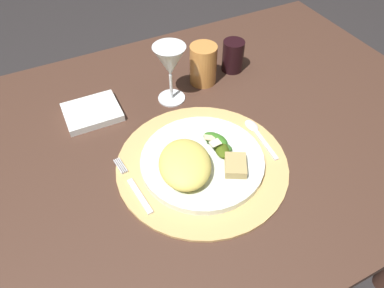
{
  "coord_description": "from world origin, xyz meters",
  "views": [
    {
      "loc": [
        -0.2,
        -0.55,
        1.33
      ],
      "look_at": [
        0.05,
        -0.05,
        0.73
      ],
      "focal_mm": 33.92,
      "sensor_mm": 36.0,
      "label": 1
    }
  ],
  "objects_px": {
    "dinner_plate": "(202,161)",
    "napkin": "(92,112)",
    "fork": "(134,187)",
    "spoon": "(256,132)",
    "wine_glass": "(170,63)",
    "amber_tumbler": "(203,64)",
    "dark_tumbler": "(233,56)",
    "dining_table": "(167,179)"
  },
  "relations": [
    {
      "from": "dinner_plate",
      "to": "napkin",
      "type": "height_order",
      "value": "dinner_plate"
    },
    {
      "from": "dinner_plate",
      "to": "fork",
      "type": "distance_m",
      "value": 0.16
    },
    {
      "from": "dinner_plate",
      "to": "spoon",
      "type": "distance_m",
      "value": 0.16
    },
    {
      "from": "spoon",
      "to": "napkin",
      "type": "xyz_separation_m",
      "value": [
        -0.33,
        0.24,
        0.0
      ]
    },
    {
      "from": "spoon",
      "to": "wine_glass",
      "type": "xyz_separation_m",
      "value": [
        -0.12,
        0.21,
        0.1
      ]
    },
    {
      "from": "dinner_plate",
      "to": "wine_glass",
      "type": "bearing_deg",
      "value": 81.73
    },
    {
      "from": "fork",
      "to": "amber_tumbler",
      "type": "xyz_separation_m",
      "value": [
        0.3,
        0.27,
        0.05
      ]
    },
    {
      "from": "fork",
      "to": "napkin",
      "type": "distance_m",
      "value": 0.27
    },
    {
      "from": "napkin",
      "to": "dark_tumbler",
      "type": "distance_m",
      "value": 0.42
    },
    {
      "from": "dining_table",
      "to": "amber_tumbler",
      "type": "relative_size",
      "value": 13.61
    },
    {
      "from": "dinner_plate",
      "to": "fork",
      "type": "xyz_separation_m",
      "value": [
        -0.16,
        0.0,
        -0.01
      ]
    },
    {
      "from": "amber_tumbler",
      "to": "dinner_plate",
      "type": "bearing_deg",
      "value": -118.06
    },
    {
      "from": "spoon",
      "to": "napkin",
      "type": "relative_size",
      "value": 1.03
    },
    {
      "from": "fork",
      "to": "dark_tumbler",
      "type": "relative_size",
      "value": 1.85
    },
    {
      "from": "dining_table",
      "to": "wine_glass",
      "type": "distance_m",
      "value": 0.29
    },
    {
      "from": "spoon",
      "to": "wine_glass",
      "type": "relative_size",
      "value": 0.89
    },
    {
      "from": "amber_tumbler",
      "to": "dark_tumbler",
      "type": "bearing_deg",
      "value": 7.31
    },
    {
      "from": "dinner_plate",
      "to": "dark_tumbler",
      "type": "distance_m",
      "value": 0.38
    },
    {
      "from": "dinner_plate",
      "to": "dining_table",
      "type": "bearing_deg",
      "value": 116.34
    },
    {
      "from": "fork",
      "to": "amber_tumbler",
      "type": "relative_size",
      "value": 1.51
    },
    {
      "from": "spoon",
      "to": "amber_tumbler",
      "type": "bearing_deg",
      "value": 93.55
    },
    {
      "from": "dining_table",
      "to": "fork",
      "type": "bearing_deg",
      "value": -138.69
    },
    {
      "from": "napkin",
      "to": "fork",
      "type": "bearing_deg",
      "value": -87.31
    },
    {
      "from": "napkin",
      "to": "amber_tumbler",
      "type": "height_order",
      "value": "amber_tumbler"
    },
    {
      "from": "spoon",
      "to": "dark_tumbler",
      "type": "distance_m",
      "value": 0.27
    },
    {
      "from": "spoon",
      "to": "dinner_plate",
      "type": "bearing_deg",
      "value": -170.53
    },
    {
      "from": "napkin",
      "to": "wine_glass",
      "type": "height_order",
      "value": "wine_glass"
    },
    {
      "from": "dining_table",
      "to": "spoon",
      "type": "height_order",
      "value": "spoon"
    },
    {
      "from": "fork",
      "to": "wine_glass",
      "type": "height_order",
      "value": "wine_glass"
    },
    {
      "from": "dinner_plate",
      "to": "napkin",
      "type": "distance_m",
      "value": 0.32
    },
    {
      "from": "spoon",
      "to": "dining_table",
      "type": "bearing_deg",
      "value": 160.98
    },
    {
      "from": "amber_tumbler",
      "to": "dark_tumbler",
      "type": "xyz_separation_m",
      "value": [
        0.1,
        0.01,
        -0.01
      ]
    },
    {
      "from": "amber_tumbler",
      "to": "spoon",
      "type": "bearing_deg",
      "value": -86.45
    },
    {
      "from": "dining_table",
      "to": "dark_tumbler",
      "type": "xyz_separation_m",
      "value": [
        0.29,
        0.19,
        0.18
      ]
    },
    {
      "from": "dining_table",
      "to": "napkin",
      "type": "xyz_separation_m",
      "value": [
        -0.12,
        0.17,
        0.14
      ]
    },
    {
      "from": "fork",
      "to": "amber_tumbler",
      "type": "bearing_deg",
      "value": 41.6
    },
    {
      "from": "napkin",
      "to": "dark_tumbler",
      "type": "xyz_separation_m",
      "value": [
        0.42,
        0.01,
        0.04
      ]
    },
    {
      "from": "wine_glass",
      "to": "fork",
      "type": "bearing_deg",
      "value": -129.06
    },
    {
      "from": "fork",
      "to": "spoon",
      "type": "bearing_deg",
      "value": 4.3
    },
    {
      "from": "dark_tumbler",
      "to": "wine_glass",
      "type": "bearing_deg",
      "value": -168.24
    },
    {
      "from": "spoon",
      "to": "dark_tumbler",
      "type": "height_order",
      "value": "dark_tumbler"
    },
    {
      "from": "wine_glass",
      "to": "amber_tumbler",
      "type": "relative_size",
      "value": 1.42
    }
  ]
}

